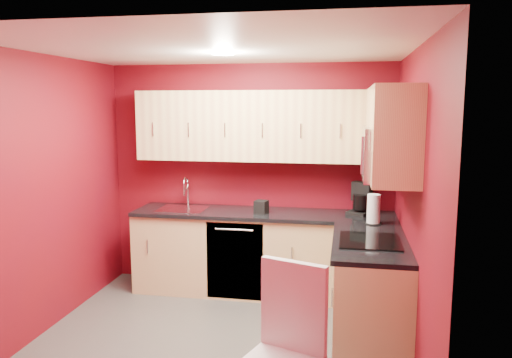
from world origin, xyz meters
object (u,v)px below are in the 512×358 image
(microwave, at_px, (387,153))
(sink, at_px, (183,206))
(napkin_holder, at_px, (261,207))
(paper_towel, at_px, (373,209))
(dining_chair, at_px, (279,358))
(coffee_maker, at_px, (359,198))

(microwave, bearing_deg, sink, 154.40)
(microwave, height_order, napkin_holder, microwave)
(paper_towel, distance_m, dining_chair, 2.21)
(microwave, bearing_deg, dining_chair, -116.37)
(napkin_holder, bearing_deg, paper_towel, -13.37)
(coffee_maker, relative_size, paper_towel, 1.16)
(napkin_holder, bearing_deg, microwave, -37.54)
(napkin_holder, bearing_deg, sink, 174.83)
(microwave, distance_m, napkin_holder, 1.66)
(microwave, relative_size, paper_towel, 2.63)
(dining_chair, bearing_deg, paper_towel, 92.36)
(microwave, height_order, dining_chair, microwave)
(sink, bearing_deg, paper_towel, -9.83)
(sink, relative_size, coffee_maker, 1.56)
(microwave, distance_m, dining_chair, 1.92)
(microwave, height_order, sink, microwave)
(sink, bearing_deg, napkin_holder, -5.17)
(napkin_holder, xyz_separation_m, dining_chair, (0.51, -2.32, -0.43))
(sink, xyz_separation_m, coffee_maker, (1.91, 0.07, 0.13))
(microwave, distance_m, coffee_maker, 1.23)
(napkin_holder, relative_size, paper_towel, 0.47)
(microwave, bearing_deg, coffee_maker, 99.59)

